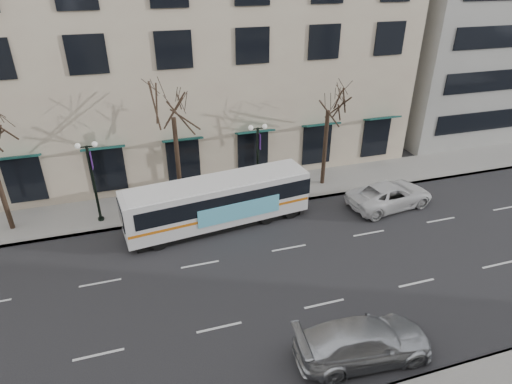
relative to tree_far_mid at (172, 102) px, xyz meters
name	(u,v)px	position (x,y,z in m)	size (l,w,h in m)	color
ground	(209,293)	(0.00, -8.80, -6.91)	(160.00, 160.00, 0.00)	black
sidewalk_far	(254,192)	(5.00, 0.20, -6.83)	(80.00, 4.00, 0.15)	gray
tree_far_mid	(172,102)	(0.00, 0.00, 0.00)	(3.60, 3.60, 8.55)	black
tree_far_right	(329,96)	(10.00, 0.00, -0.48)	(3.60, 3.60, 8.06)	black
lamp_post_left	(93,179)	(-4.99, -0.60, -3.96)	(1.22, 0.45, 5.21)	black
lamp_post_right	(258,158)	(5.01, -0.60, -3.96)	(1.22, 0.45, 5.21)	black
city_bus	(219,201)	(1.87, -2.99, -5.28)	(11.20, 3.68, 2.98)	white
silver_car	(364,341)	(5.17, -14.25, -6.10)	(2.27, 5.58, 1.62)	#B6BABF
white_pickup	(390,195)	(12.88, -4.00, -6.12)	(2.62, 5.69, 1.58)	silver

